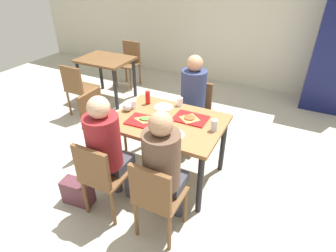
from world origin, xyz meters
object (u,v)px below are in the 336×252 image
(chair_near_left, at_px, (101,175))
(paper_plate_near_edge, at_px, (173,135))
(pizza_slice_a, at_px, (146,119))
(plastic_cup_a, at_px, (180,102))
(chair_near_right, at_px, (156,196))
(foil_bundle, at_px, (127,107))
(condiment_bottle, at_px, (148,98))
(tray_red_near, at_px, (144,121))
(pizza_slice_b, at_px, (190,118))
(main_table, at_px, (168,128))
(background_table, at_px, (106,66))
(person_in_red, at_px, (107,146))
(plastic_cup_b, at_px, (154,133))
(background_chair_near, at_px, (78,87))
(chair_far_side, at_px, (195,109))
(plastic_cup_c, at_px, (134,104))
(chair_left_end, at_px, (99,119))
(paper_plate_center, at_px, (163,107))
(tray_red_far, at_px, (191,118))
(person_in_brown_jacket, at_px, (164,164))
(soda_can, at_px, (214,125))
(handbag, at_px, (78,192))
(background_chair_far, at_px, (129,60))
(person_far_side, at_px, (192,96))

(chair_near_left, relative_size, paper_plate_near_edge, 3.93)
(pizza_slice_a, bearing_deg, plastic_cup_a, 70.57)
(chair_near_right, distance_m, foil_bundle, 1.17)
(condiment_bottle, bearing_deg, tray_red_near, -65.23)
(pizza_slice_b, bearing_deg, main_table, -151.46)
(main_table, distance_m, plastic_cup_a, 0.40)
(background_table, bearing_deg, main_table, -35.85)
(person_in_red, distance_m, tray_red_near, 0.53)
(plastic_cup_b, distance_m, background_chair_near, 2.25)
(chair_far_side, relative_size, person_in_red, 0.68)
(plastic_cup_b, height_order, background_chair_near, background_chair_near)
(plastic_cup_b, distance_m, plastic_cup_c, 0.67)
(person_in_red, xyz_separation_m, pizza_slice_b, (0.50, 0.79, 0.03))
(chair_left_end, bearing_deg, plastic_cup_c, 7.35)
(pizza_slice_a, xyz_separation_m, background_table, (-1.74, 1.53, -0.16))
(chair_far_side, distance_m, paper_plate_center, 0.66)
(condiment_bottle, bearing_deg, pizza_slice_a, -62.87)
(tray_red_far, xyz_separation_m, pizza_slice_b, (-0.01, -0.02, 0.02))
(person_in_brown_jacket, height_order, pizza_slice_a, person_in_brown_jacket)
(person_in_red, bearing_deg, plastic_cup_c, 103.63)
(tray_red_near, relative_size, soda_can, 2.95)
(main_table, height_order, chair_near_left, chair_near_left)
(chair_near_right, xyz_separation_m, soda_can, (0.21, 0.84, 0.31))
(plastic_cup_b, xyz_separation_m, plastic_cup_c, (-0.51, 0.43, 0.00))
(pizza_slice_b, relative_size, background_chair_near, 0.22)
(chair_near_right, xyz_separation_m, paper_plate_near_edge, (-0.12, 0.58, 0.25))
(paper_plate_near_edge, bearing_deg, chair_near_right, -78.30)
(chair_far_side, xyz_separation_m, condiment_bottle, (-0.39, -0.58, 0.33))
(paper_plate_center, bearing_deg, background_table, 146.53)
(tray_red_far, xyz_separation_m, handbag, (-0.86, -0.96, -0.63))
(soda_can, xyz_separation_m, foil_bundle, (-1.02, -0.04, -0.01))
(person_in_red, height_order, paper_plate_near_edge, person_in_red)
(plastic_cup_a, xyz_separation_m, condiment_bottle, (-0.36, -0.13, 0.03))
(soda_can, height_order, background_chair_far, soda_can)
(pizza_slice_b, distance_m, soda_can, 0.32)
(background_table, bearing_deg, paper_plate_near_edge, -37.72)
(person_far_side, bearing_deg, paper_plate_center, -112.31)
(pizza_slice_b, distance_m, foil_bundle, 0.73)
(plastic_cup_b, xyz_separation_m, handbag, (-0.68, -0.46, -0.67))
(chair_near_right, relative_size, plastic_cup_a, 8.64)
(main_table, distance_m, chair_near_right, 0.88)
(main_table, distance_m, chair_left_end, 0.99)
(person_in_brown_jacket, xyz_separation_m, plastic_cup_c, (-0.78, 0.74, 0.05))
(background_chair_near, bearing_deg, person_far_side, 0.19)
(main_table, height_order, paper_plate_near_edge, paper_plate_near_edge)
(pizza_slice_b, height_order, background_chair_far, background_chair_far)
(chair_left_end, xyz_separation_m, person_far_side, (0.98, 0.68, 0.25))
(chair_near_right, relative_size, handbag, 2.70)
(pizza_slice_b, bearing_deg, foil_bundle, -169.45)
(chair_left_end, relative_size, person_far_side, 0.68)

